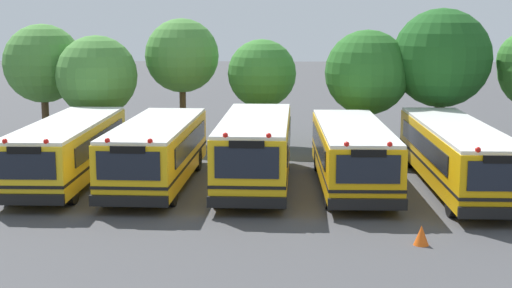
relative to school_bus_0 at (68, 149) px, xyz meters
name	(u,v)px	position (x,y,z in m)	size (l,w,h in m)	color
ground_plane	(257,185)	(7.41, -0.21, -1.32)	(160.00, 160.00, 0.00)	#424244
school_bus_0	(68,149)	(0.00, 0.00, 0.00)	(2.68, 10.15, 2.51)	yellow
school_bus_1	(157,150)	(3.57, -0.39, 0.02)	(2.80, 9.47, 2.56)	yellow
school_bus_2	(255,149)	(7.36, -0.36, 0.13)	(2.71, 9.51, 2.76)	yellow
school_bus_3	(352,153)	(11.03, -0.40, 0.00)	(2.75, 9.60, 2.52)	#EAA80C
school_bus_4	(456,153)	(14.95, -0.39, 0.01)	(2.58, 11.37, 2.53)	#EAA80C
tree_0	(41,65)	(-3.76, 8.30, 2.72)	(3.92, 3.92, 6.08)	#4C3823
tree_1	(100,77)	(-0.51, 7.17, 2.24)	(3.90, 3.90, 5.55)	#4C3823
tree_2	(181,57)	(3.14, 9.34, 3.07)	(3.74, 3.74, 6.35)	#4C3823
tree_3	(264,74)	(7.37, 8.71, 2.25)	(3.41, 3.41, 5.33)	#4C3823
tree_4	(367,72)	(12.28, 6.74, 2.51)	(3.97, 3.97, 5.84)	#4C3823
tree_5	(444,57)	(15.78, 6.68, 3.26)	(4.58, 4.58, 6.82)	#4C3823
traffic_cone	(421,235)	(12.41, -7.63, -1.04)	(0.44, 0.44, 0.58)	#EA5914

